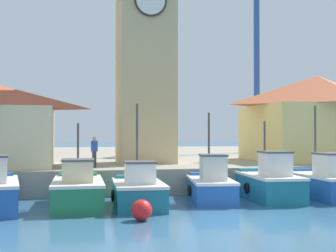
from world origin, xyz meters
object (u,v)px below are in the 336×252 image
fishing_boat_left_inner (138,191)px  mooring_buoy (142,210)px  fishing_boat_mid_left (211,186)px  warehouse_right (318,117)px  dock_worker_near_tower (94,152)px  fishing_boat_left_outer (78,190)px  clock_tower (145,44)px  port_crane_near (257,70)px  fishing_boat_mid_right (323,182)px  fishing_boat_center (269,183)px

fishing_boat_left_inner → mooring_buoy: bearing=-96.8°
fishing_boat_left_inner → fishing_boat_mid_left: (3.52, 1.03, 0.03)m
warehouse_right → dock_worker_near_tower: size_ratio=5.60×
fishing_boat_left_outer → clock_tower: size_ratio=0.32×
port_crane_near → mooring_buoy: (-15.07, -24.56, -8.72)m
dock_worker_near_tower → fishing_boat_left_inner: bearing=-75.0°
fishing_boat_left_inner → dock_worker_near_tower: size_ratio=2.70×
fishing_boat_left_outer → clock_tower: (4.31, 8.15, 7.87)m
clock_tower → mooring_buoy: clock_tower is taller
fishing_boat_mid_left → mooring_buoy: size_ratio=6.09×
fishing_boat_left_outer → mooring_buoy: bearing=-60.0°
fishing_boat_mid_right → dock_worker_near_tower: bearing=156.6°
fishing_boat_mid_left → fishing_boat_center: size_ratio=0.99×
fishing_boat_mid_left → dock_worker_near_tower: bearing=138.4°
fishing_boat_center → dock_worker_near_tower: 9.16m
fishing_boat_left_outer → port_crane_near: bearing=50.6°
port_crane_near → fishing_boat_mid_left: bearing=-118.6°
clock_tower → fishing_boat_center: bearing=-61.0°
fishing_boat_left_inner → mooring_buoy: fishing_boat_left_inner is taller
fishing_boat_left_outer → fishing_boat_mid_right: 11.56m
clock_tower → warehouse_right: (11.89, 0.42, -4.37)m
fishing_boat_mid_right → clock_tower: (-7.25, 7.86, 7.84)m
clock_tower → fishing_boat_mid_left: bearing=-77.7°
fishing_boat_center → dock_worker_near_tower: (-7.73, 4.71, 1.36)m
fishing_boat_center → mooring_buoy: bearing=-150.3°
mooring_buoy → fishing_boat_mid_left: bearing=46.4°
fishing_boat_left_outer → dock_worker_near_tower: fishing_boat_left_outer is taller
mooring_buoy → fishing_boat_left_outer: bearing=120.0°
mooring_buoy → fishing_boat_left_inner: bearing=83.2°
fishing_boat_mid_right → warehouse_right: size_ratio=0.54×
fishing_boat_left_inner → dock_worker_near_tower: (-1.46, 5.46, 1.46)m
fishing_boat_left_outer → fishing_boat_mid_left: size_ratio=1.07×
fishing_boat_center → fishing_boat_mid_right: (2.82, 0.15, -0.03)m
warehouse_right → mooring_buoy: bearing=-139.1°
fishing_boat_mid_left → mooring_buoy: bearing=-133.6°
fishing_boat_mid_right → mooring_buoy: size_ratio=6.54×
fishing_boat_mid_left → clock_tower: size_ratio=0.30×
port_crane_near → mooring_buoy: size_ratio=26.79×
fishing_boat_left_inner → dock_worker_near_tower: 5.84m
warehouse_right → dock_worker_near_tower: warehouse_right is taller
fishing_boat_left_inner → warehouse_right: size_ratio=0.48×
fishing_boat_left_outer → mooring_buoy: size_ratio=6.50×
fishing_boat_center → mooring_buoy: size_ratio=6.14×
fishing_boat_mid_right → warehouse_right: (4.64, 8.28, 3.48)m
fishing_boat_mid_left → clock_tower: bearing=102.3°
fishing_boat_left_inner → warehouse_right: bearing=33.7°
fishing_boat_mid_right → port_crane_near: bearing=74.8°
fishing_boat_mid_left → fishing_boat_mid_right: size_ratio=0.93×
fishing_boat_mid_left → warehouse_right: 13.52m
fishing_boat_center → mooring_buoy: (-6.64, -3.79, -0.40)m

